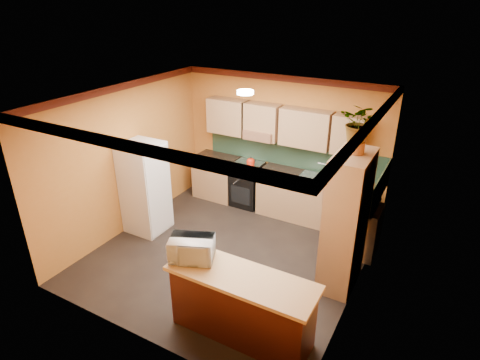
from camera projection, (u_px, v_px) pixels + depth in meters
name	position (u px, v px, depth m)	size (l,w,h in m)	color
room_shell	(236.00, 133.00, 6.17)	(4.24, 4.24, 2.72)	black
base_cabinets_back	(275.00, 191.00, 8.06)	(3.65, 0.60, 0.88)	tan
countertop_back	(275.00, 170.00, 7.87)	(3.65, 0.62, 0.04)	black
stove	(247.00, 184.00, 8.33)	(0.58, 0.58, 0.91)	black
kettle	(251.00, 161.00, 8.02)	(0.17, 0.17, 0.18)	red
sink	(313.00, 176.00, 7.51)	(0.48, 0.40, 0.03)	silver
base_cabinets_right	(354.00, 228.00, 6.78)	(0.60, 0.80, 0.88)	tan
countertop_right	(357.00, 204.00, 6.59)	(0.62, 0.80, 0.04)	black
fridge	(145.00, 188.00, 7.26)	(0.68, 0.66, 1.70)	white
pantry	(346.00, 222.00, 5.77)	(0.48, 0.90, 2.10)	tan
fern_pot	(356.00, 147.00, 5.34)	(0.22, 0.22, 0.16)	#9E5726
fern	(359.00, 123.00, 5.19)	(0.47, 0.41, 0.52)	tan
breakfast_bar	(241.00, 307.00, 5.06)	(1.80, 0.55, 0.88)	#44150F
bar_top	(241.00, 278.00, 4.86)	(1.90, 0.65, 0.05)	tan
microwave	(192.00, 249.00, 5.11)	(0.56, 0.38, 0.31)	white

